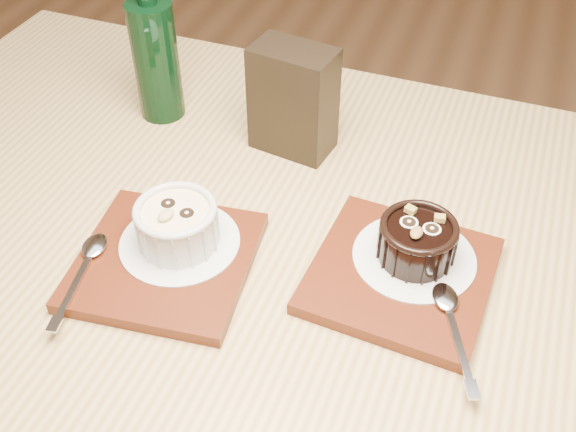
% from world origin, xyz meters
% --- Properties ---
extents(table, '(1.22, 0.83, 0.75)m').
position_xyz_m(table, '(0.03, -0.08, 0.66)').
color(table, '#9D7944').
rests_on(table, ground).
extents(tray_left, '(0.20, 0.20, 0.01)m').
position_xyz_m(tray_left, '(-0.08, -0.13, 0.76)').
color(tray_left, '#561F0E').
rests_on(tray_left, table).
extents(doily_left, '(0.13, 0.13, 0.00)m').
position_xyz_m(doily_left, '(-0.07, -0.11, 0.77)').
color(doily_left, silver).
rests_on(doily_left, tray_left).
extents(ramekin_white, '(0.09, 0.09, 0.05)m').
position_xyz_m(ramekin_white, '(-0.07, -0.11, 0.79)').
color(ramekin_white, silver).
rests_on(ramekin_white, doily_left).
extents(spoon_left, '(0.05, 0.14, 0.01)m').
position_xyz_m(spoon_left, '(-0.15, -0.18, 0.77)').
color(spoon_left, silver).
rests_on(spoon_left, tray_left).
extents(tray_right, '(0.19, 0.19, 0.01)m').
position_xyz_m(tray_right, '(0.16, -0.07, 0.76)').
color(tray_right, '#561F0E').
rests_on(tray_right, table).
extents(doily_right, '(0.13, 0.13, 0.00)m').
position_xyz_m(doily_right, '(0.17, -0.05, 0.77)').
color(doily_right, silver).
rests_on(doily_right, tray_right).
extents(ramekin_dark, '(0.08, 0.08, 0.05)m').
position_xyz_m(ramekin_dark, '(0.17, -0.05, 0.79)').
color(ramekin_dark, black).
rests_on(ramekin_dark, doily_right).
extents(spoon_right, '(0.08, 0.13, 0.01)m').
position_xyz_m(spoon_right, '(0.22, -0.13, 0.77)').
color(spoon_right, silver).
rests_on(spoon_right, tray_right).
extents(condiment_stand, '(0.11, 0.08, 0.14)m').
position_xyz_m(condiment_stand, '(-0.02, 0.11, 0.82)').
color(condiment_stand, black).
rests_on(condiment_stand, table).
extents(green_bottle, '(0.06, 0.06, 0.23)m').
position_xyz_m(green_bottle, '(-0.22, 0.13, 0.84)').
color(green_bottle, black).
rests_on(green_bottle, table).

